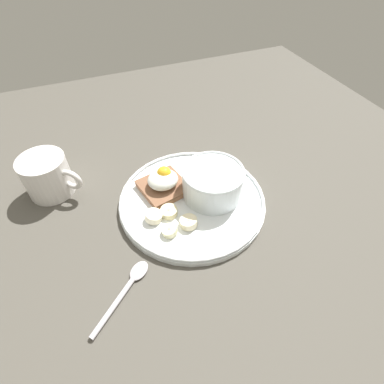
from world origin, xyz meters
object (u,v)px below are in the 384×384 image
(poached_egg, at_px, (163,178))
(banana_slice_right, at_px, (154,216))
(toast_slice, at_px, (164,187))
(oatmeal_bowl, at_px, (213,182))
(spoon, at_px, (127,287))
(banana_slice_back, at_px, (169,212))
(banana_slice_left, at_px, (169,231))
(coffee_mug, at_px, (47,175))
(banana_slice_front, at_px, (189,222))

(poached_egg, relative_size, banana_slice_right, 1.68)
(banana_slice_right, bearing_deg, toast_slice, -121.63)
(oatmeal_bowl, distance_m, banana_slice_right, 0.12)
(banana_slice_right, height_order, spoon, banana_slice_right)
(toast_slice, distance_m, banana_slice_back, 0.06)
(banana_slice_back, xyz_separation_m, spoon, (0.10, 0.11, -0.01))
(oatmeal_bowl, xyz_separation_m, banana_slice_left, (0.11, 0.06, -0.02))
(poached_egg, distance_m, banana_slice_back, 0.07)
(coffee_mug, bearing_deg, banana_slice_back, 141.59)
(coffee_mug, bearing_deg, banana_slice_front, 138.86)
(toast_slice, relative_size, poached_egg, 1.70)
(banana_slice_left, relative_size, banana_slice_back, 0.73)
(oatmeal_bowl, height_order, toast_slice, oatmeal_bowl)
(oatmeal_bowl, distance_m, banana_slice_left, 0.12)
(banana_slice_front, xyz_separation_m, banana_slice_back, (0.02, -0.04, -0.00))
(banana_slice_left, relative_size, banana_slice_right, 0.87)
(banana_slice_right, bearing_deg, spoon, 54.83)
(toast_slice, bearing_deg, banana_slice_front, 97.83)
(banana_slice_left, distance_m, banana_slice_back, 0.04)
(toast_slice, relative_size, banana_slice_right, 2.87)
(banana_slice_left, bearing_deg, toast_slice, -102.65)
(banana_slice_front, bearing_deg, oatmeal_bowl, -142.30)
(banana_slice_back, xyz_separation_m, banana_slice_right, (0.03, 0.00, 0.00))
(banana_slice_back, distance_m, coffee_mug, 0.24)
(oatmeal_bowl, xyz_separation_m, poached_egg, (0.08, -0.05, -0.00))
(poached_egg, relative_size, coffee_mug, 0.55)
(oatmeal_bowl, distance_m, poached_egg, 0.09)
(oatmeal_bowl, xyz_separation_m, banana_slice_right, (0.12, 0.02, -0.02))
(oatmeal_bowl, height_order, banana_slice_back, oatmeal_bowl)
(banana_slice_right, bearing_deg, banana_slice_front, 146.54)
(banana_slice_front, bearing_deg, banana_slice_left, 6.61)
(toast_slice, xyz_separation_m, banana_slice_right, (0.04, 0.06, 0.00))
(banana_slice_left, xyz_separation_m, banana_slice_back, (-0.01, -0.04, -0.00))
(spoon, bearing_deg, banana_slice_right, -125.17)
(poached_egg, distance_m, banana_slice_front, 0.10)
(banana_slice_front, distance_m, banana_slice_left, 0.04)
(banana_slice_front, bearing_deg, banana_slice_right, -33.46)
(poached_egg, bearing_deg, toast_slice, 51.65)
(toast_slice, xyz_separation_m, poached_egg, (-0.00, -0.00, 0.02))
(toast_slice, height_order, coffee_mug, coffee_mug)
(toast_slice, distance_m, spoon, 0.20)
(banana_slice_front, bearing_deg, poached_egg, -82.86)
(banana_slice_back, height_order, spoon, banana_slice_back)
(banana_slice_left, distance_m, coffee_mug, 0.26)
(oatmeal_bowl, relative_size, poached_egg, 1.98)
(poached_egg, xyz_separation_m, coffee_mug, (0.20, -0.09, 0.00))
(banana_slice_front, xyz_separation_m, spoon, (0.13, 0.07, -0.01))
(banana_slice_back, bearing_deg, spoon, 46.00)
(spoon, bearing_deg, poached_egg, -123.91)
(oatmeal_bowl, height_order, coffee_mug, coffee_mug)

